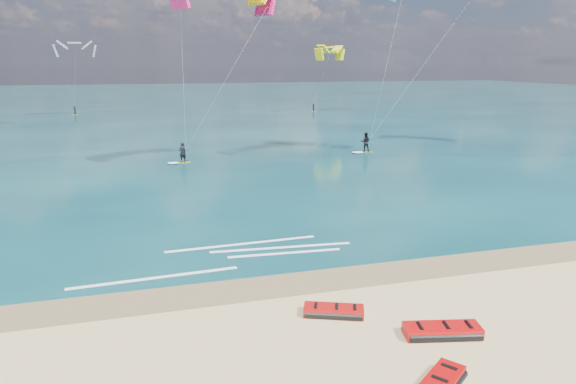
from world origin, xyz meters
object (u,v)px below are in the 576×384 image
at_px(packed_kite_mid, 334,315).
at_px(kitesurfer_main, 204,62).
at_px(packed_kite_left, 442,336).
at_px(kitesurfer_far, 403,52).

height_order(packed_kite_mid, kitesurfer_main, kitesurfer_main).
xyz_separation_m(packed_kite_left, packed_kite_mid, (-2.98, 2.34, 0.00)).
xyz_separation_m(packed_kite_mid, kitesurfer_main, (-1.01, 28.36, 8.89)).
xyz_separation_m(packed_kite_left, kitesurfer_far, (14.62, 31.24, 9.75)).
distance_m(packed_kite_left, kitesurfer_main, 32.21).
xyz_separation_m(kitesurfer_main, kitesurfer_far, (18.62, 0.53, 0.86)).
distance_m(packed_kite_left, packed_kite_mid, 3.79).
height_order(kitesurfer_main, kitesurfer_far, kitesurfer_far).
bearing_deg(kitesurfer_far, packed_kite_mid, -104.33).
relative_size(packed_kite_left, kitesurfer_main, 0.16).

